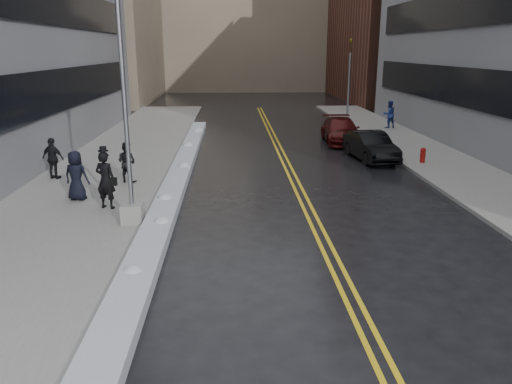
{
  "coord_description": "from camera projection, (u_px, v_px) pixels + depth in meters",
  "views": [
    {
      "loc": [
        -0.14,
        -13.04,
        5.41
      ],
      "look_at": [
        0.55,
        1.25,
        1.3
      ],
      "focal_mm": 35.0,
      "sensor_mm": 36.0,
      "label": 1
    }
  ],
  "objects": [
    {
      "name": "sidewalk_east",
      "position": [
        442.0,
        164.0,
        24.07
      ],
      "size": [
        4.0,
        50.0,
        0.15
      ],
      "primitive_type": "cube",
      "color": "gray",
      "rests_on": "ground"
    },
    {
      "name": "traffic_signal",
      "position": [
        349.0,
        77.0,
        36.52
      ],
      "size": [
        0.16,
        0.2,
        6.0
      ],
      "color": "gray",
      "rests_on": "sidewalk_east"
    },
    {
      "name": "snow_ridge",
      "position": [
        179.0,
        175.0,
        21.54
      ],
      "size": [
        0.9,
        30.0,
        0.34
      ],
      "primitive_type": "cube",
      "color": "silver",
      "rests_on": "ground"
    },
    {
      "name": "lamppost",
      "position": [
        128.0,
        148.0,
        15.09
      ],
      "size": [
        0.65,
        0.65,
        7.62
      ],
      "color": "gray",
      "rests_on": "sidewalk_west"
    },
    {
      "name": "building_far",
      "position": [
        246.0,
        7.0,
        68.67
      ],
      "size": [
        36.0,
        16.0,
        22.0
      ],
      "primitive_type": "cube",
      "color": "gray",
      "rests_on": "ground"
    },
    {
      "name": "car_maroon",
      "position": [
        341.0,
        131.0,
        29.76
      ],
      "size": [
        2.3,
        5.07,
        1.44
      ],
      "primitive_type": "imported",
      "rotation": [
        0.0,
        0.0,
        -0.06
      ],
      "color": "#420A0A",
      "rests_on": "ground"
    },
    {
      "name": "pedestrian_d",
      "position": [
        53.0,
        158.0,
        20.77
      ],
      "size": [
        1.1,
        0.75,
        1.74
      ],
      "primitive_type": "imported",
      "rotation": [
        0.0,
        0.0,
        2.79
      ],
      "color": "black",
      "rests_on": "sidewalk_west"
    },
    {
      "name": "pedestrian_b",
      "position": [
        127.0,
        162.0,
        20.28
      ],
      "size": [
        0.99,
        0.9,
        1.65
      ],
      "primitive_type": "imported",
      "rotation": [
        0.0,
        0.0,
        2.72
      ],
      "color": "black",
      "rests_on": "sidewalk_west"
    },
    {
      "name": "building_west_far",
      "position": [
        86.0,
        14.0,
        53.05
      ],
      "size": [
        14.0,
        22.0,
        18.0
      ],
      "primitive_type": "cube",
      "color": "gray",
      "rests_on": "ground"
    },
    {
      "name": "car_black",
      "position": [
        371.0,
        146.0,
        25.03
      ],
      "size": [
        2.02,
        4.48,
        1.43
      ],
      "primitive_type": "imported",
      "rotation": [
        0.0,
        0.0,
        0.12
      ],
      "color": "black",
      "rests_on": "ground"
    },
    {
      "name": "lane_line_right",
      "position": [
        291.0,
        167.0,
        23.75
      ],
      "size": [
        0.12,
        50.0,
        0.01
      ],
      "primitive_type": "cube",
      "color": "gold",
      "rests_on": "ground"
    },
    {
      "name": "pedestrian_fedora",
      "position": [
        106.0,
        180.0,
        16.87
      ],
      "size": [
        0.84,
        0.69,
        1.98
      ],
      "primitive_type": "imported",
      "rotation": [
        0.0,
        0.0,
        2.8
      ],
      "color": "black",
      "rests_on": "sidewalk_west"
    },
    {
      "name": "sidewalk_west",
      "position": [
        113.0,
        167.0,
        23.33
      ],
      "size": [
        5.5,
        50.0,
        0.15
      ],
      "primitive_type": "cube",
      "color": "gray",
      "rests_on": "ground"
    },
    {
      "name": "ground",
      "position": [
        239.0,
        249.0,
        14.02
      ],
      "size": [
        160.0,
        160.0,
        0.0
      ],
      "primitive_type": "plane",
      "color": "black",
      "rests_on": "ground"
    },
    {
      "name": "pedestrian_c",
      "position": [
        76.0,
        176.0,
        17.84
      ],
      "size": [
        0.98,
        0.74,
        1.79
      ],
      "primitive_type": "imported",
      "rotation": [
        0.0,
        0.0,
        2.93
      ],
      "color": "black",
      "rests_on": "sidewalk_west"
    },
    {
      "name": "lane_line_left",
      "position": [
        285.0,
        167.0,
        23.73
      ],
      "size": [
        0.12,
        50.0,
        0.01
      ],
      "primitive_type": "cube",
      "color": "gold",
      "rests_on": "ground"
    },
    {
      "name": "fire_hydrant",
      "position": [
        423.0,
        154.0,
        23.89
      ],
      "size": [
        0.26,
        0.26,
        0.73
      ],
      "color": "maroon",
      "rests_on": "sidewalk_east"
    },
    {
      "name": "pedestrian_east",
      "position": [
        389.0,
        114.0,
        34.29
      ],
      "size": [
        1.06,
        0.91,
        1.86
      ],
      "primitive_type": "imported",
      "rotation": [
        0.0,
        0.0,
        3.4
      ],
      "color": "navy",
      "rests_on": "sidewalk_east"
    }
  ]
}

